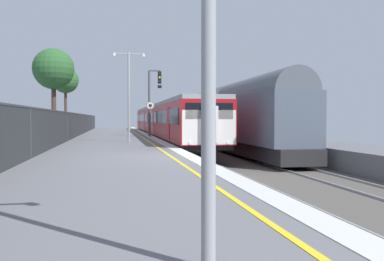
{
  "coord_description": "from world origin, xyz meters",
  "views": [
    {
      "loc": [
        -2.45,
        -15.71,
        1.45
      ],
      "look_at": [
        1.38,
        4.74,
        0.85
      ],
      "focal_mm": 38.67,
      "sensor_mm": 36.0,
      "label": 1
    }
  ],
  "objects_px": {
    "platform_lamp_mid": "(129,89)",
    "background_tree_left": "(65,81)",
    "background_tree_centre": "(53,70)",
    "freight_train_adjacent_track": "(228,115)",
    "commuter_train_at_platform": "(163,120)",
    "signal_gantry": "(152,95)",
    "speed_limit_sign": "(150,115)"
  },
  "relations": [
    {
      "from": "signal_gantry",
      "to": "speed_limit_sign",
      "type": "relative_size",
      "value": 1.97
    },
    {
      "from": "freight_train_adjacent_track",
      "to": "background_tree_left",
      "type": "distance_m",
      "value": 21.89
    },
    {
      "from": "background_tree_centre",
      "to": "signal_gantry",
      "type": "bearing_deg",
      "value": -9.39
    },
    {
      "from": "background_tree_left",
      "to": "freight_train_adjacent_track",
      "type": "bearing_deg",
      "value": -50.01
    },
    {
      "from": "platform_lamp_mid",
      "to": "background_tree_centre",
      "type": "xyz_separation_m",
      "value": [
        -5.81,
        9.22,
        2.1
      ]
    },
    {
      "from": "background_tree_left",
      "to": "background_tree_centre",
      "type": "relative_size",
      "value": 0.98
    },
    {
      "from": "background_tree_left",
      "to": "background_tree_centre",
      "type": "bearing_deg",
      "value": -88.22
    },
    {
      "from": "speed_limit_sign",
      "to": "background_tree_left",
      "type": "height_order",
      "value": "background_tree_left"
    },
    {
      "from": "background_tree_left",
      "to": "background_tree_centre",
      "type": "distance_m",
      "value": 11.8
    },
    {
      "from": "speed_limit_sign",
      "to": "freight_train_adjacent_track",
      "type": "bearing_deg",
      "value": -12.37
    },
    {
      "from": "platform_lamp_mid",
      "to": "background_tree_centre",
      "type": "height_order",
      "value": "background_tree_centre"
    },
    {
      "from": "platform_lamp_mid",
      "to": "background_tree_left",
      "type": "bearing_deg",
      "value": 106.39
    },
    {
      "from": "freight_train_adjacent_track",
      "to": "background_tree_centre",
      "type": "bearing_deg",
      "value": 160.7
    },
    {
      "from": "commuter_train_at_platform",
      "to": "background_tree_left",
      "type": "xyz_separation_m",
      "value": [
        -9.85,
        7.87,
        4.25
      ]
    },
    {
      "from": "commuter_train_at_platform",
      "to": "signal_gantry",
      "type": "height_order",
      "value": "signal_gantry"
    },
    {
      "from": "signal_gantry",
      "to": "background_tree_centre",
      "type": "xyz_separation_m",
      "value": [
        -8.0,
        1.32,
        2.03
      ]
    },
    {
      "from": "signal_gantry",
      "to": "speed_limit_sign",
      "type": "distance_m",
      "value": 2.69
    },
    {
      "from": "commuter_train_at_platform",
      "to": "platform_lamp_mid",
      "type": "distance_m",
      "value": 13.79
    },
    {
      "from": "commuter_train_at_platform",
      "to": "freight_train_adjacent_track",
      "type": "relative_size",
      "value": 1.53
    },
    {
      "from": "commuter_train_at_platform",
      "to": "background_tree_centre",
      "type": "distance_m",
      "value": 11.07
    },
    {
      "from": "signal_gantry",
      "to": "speed_limit_sign",
      "type": "bearing_deg",
      "value": -99.58
    },
    {
      "from": "speed_limit_sign",
      "to": "background_tree_centre",
      "type": "xyz_separation_m",
      "value": [
        -7.64,
        3.44,
        3.65
      ]
    },
    {
      "from": "commuter_train_at_platform",
      "to": "signal_gantry",
      "type": "bearing_deg",
      "value": -105.85
    },
    {
      "from": "platform_lamp_mid",
      "to": "background_tree_left",
      "type": "height_order",
      "value": "background_tree_left"
    },
    {
      "from": "platform_lamp_mid",
      "to": "background_tree_centre",
      "type": "bearing_deg",
      "value": 122.23
    },
    {
      "from": "speed_limit_sign",
      "to": "platform_lamp_mid",
      "type": "distance_m",
      "value": 6.26
    },
    {
      "from": "speed_limit_sign",
      "to": "background_tree_left",
      "type": "distance_m",
      "value": 17.62
    },
    {
      "from": "freight_train_adjacent_track",
      "to": "background_tree_centre",
      "type": "distance_m",
      "value": 14.77
    },
    {
      "from": "commuter_train_at_platform",
      "to": "speed_limit_sign",
      "type": "relative_size",
      "value": 14.38
    },
    {
      "from": "speed_limit_sign",
      "to": "background_tree_centre",
      "type": "height_order",
      "value": "background_tree_centre"
    },
    {
      "from": "commuter_train_at_platform",
      "to": "background_tree_centre",
      "type": "xyz_separation_m",
      "value": [
        -9.48,
        -3.92,
        4.14
      ]
    },
    {
      "from": "commuter_train_at_platform",
      "to": "background_tree_left",
      "type": "height_order",
      "value": "background_tree_left"
    }
  ]
}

